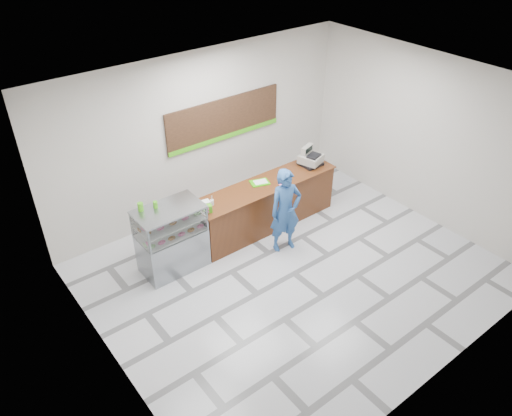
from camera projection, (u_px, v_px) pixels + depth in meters
floor at (294, 273)px, 9.36m from camera, size 7.00×7.00×0.00m
back_wall at (202, 134)px, 10.35m from camera, size 7.00×0.00×7.00m
ceiling at (304, 95)px, 7.41m from camera, size 7.00×7.00×0.00m
sales_counter at (266, 205)px, 10.37m from camera, size 3.26×0.76×1.03m
display_case at (172, 238)px, 9.14m from camera, size 1.22×0.72×1.33m
menu_board at (225, 120)px, 10.50m from camera, size 2.80×0.06×0.90m
cash_register at (310, 158)px, 10.66m from camera, size 0.53×0.55×0.40m
card_terminal at (308, 167)px, 10.61m from camera, size 0.14×0.18×0.04m
serving_tray at (260, 182)px, 10.09m from camera, size 0.44×0.37×0.02m
napkin_box at (206, 204)px, 9.35m from camera, size 0.16×0.16×0.12m
straw_cup at (212, 202)px, 9.40m from camera, size 0.07×0.07×0.11m
promo_box at (207, 209)px, 9.19m from camera, size 0.20×0.16×0.15m
donut_decal at (283, 184)px, 10.06m from camera, size 0.17×0.17×0.00m
green_cup_left at (140, 207)px, 8.69m from camera, size 0.10×0.10×0.16m
green_cup_right at (155, 205)px, 8.78m from camera, size 0.08×0.08×0.13m
customer at (286, 211)px, 9.55m from camera, size 0.72×0.56×1.75m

